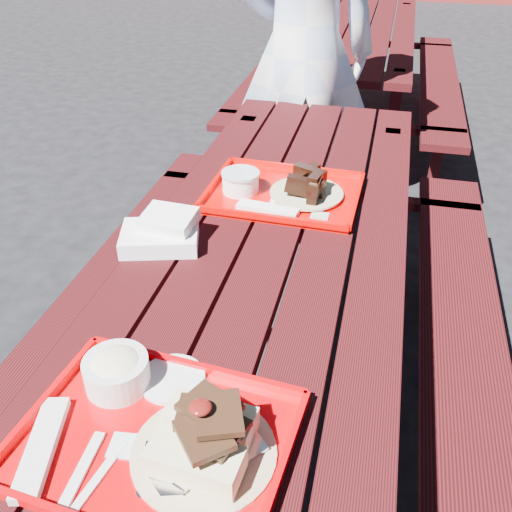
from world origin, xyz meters
name	(u,v)px	position (x,y,z in m)	size (l,w,h in m)	color
ground	(266,428)	(0.00, 0.00, 0.00)	(60.00, 60.00, 0.00)	black
picnic_table_near	(268,302)	(0.00, 0.00, 0.56)	(1.41, 2.40, 0.75)	#3A0B0D
picnic_table_far	(356,56)	(0.00, 2.80, 0.56)	(1.41, 2.40, 0.75)	#3A0B0D
near_tray	(159,420)	(-0.06, -0.66, 0.79)	(0.51, 0.42, 0.15)	#D30006
far_tray	(281,191)	(-0.03, 0.29, 0.77)	(0.48, 0.38, 0.08)	#DC0200
white_cloth	(162,233)	(-0.29, -0.05, 0.79)	(0.24, 0.20, 0.09)	white
person	(303,53)	(-0.14, 1.37, 0.92)	(0.67, 0.44, 1.85)	#BEDAFF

